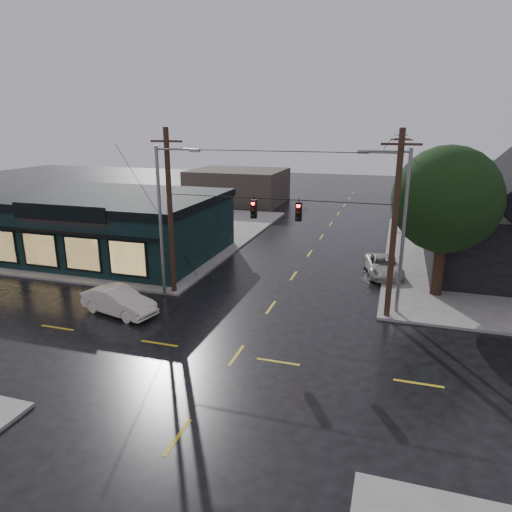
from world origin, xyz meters
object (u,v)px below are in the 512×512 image
(utility_pole_nw, at_px, (174,293))
(utility_pole_ne, at_px, (386,318))
(corner_tree, at_px, (446,200))
(sedan_cream, at_px, (119,301))
(suv_silver, at_px, (383,266))

(utility_pole_nw, distance_m, utility_pole_ne, 13.00)
(corner_tree, xyz_separation_m, sedan_cream, (-17.21, -8.20, -5.27))
(corner_tree, height_order, suv_silver, corner_tree)
(utility_pole_nw, height_order, utility_pole_ne, same)
(corner_tree, xyz_separation_m, suv_silver, (-3.29, 3.26, -5.34))
(utility_pole_ne, bearing_deg, suv_silver, 93.78)
(sedan_cream, bearing_deg, corner_tree, -50.96)
(utility_pole_nw, distance_m, suv_silver, 14.63)
(utility_pole_ne, xyz_separation_m, suv_silver, (-0.50, 7.56, 0.67))
(corner_tree, bearing_deg, utility_pole_nw, -164.76)
(suv_silver, bearing_deg, corner_tree, -55.90)
(utility_pole_ne, relative_size, suv_silver, 2.09)
(corner_tree, bearing_deg, suv_silver, 135.23)
(corner_tree, relative_size, suv_silver, 1.87)
(corner_tree, distance_m, utility_pole_ne, 7.91)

